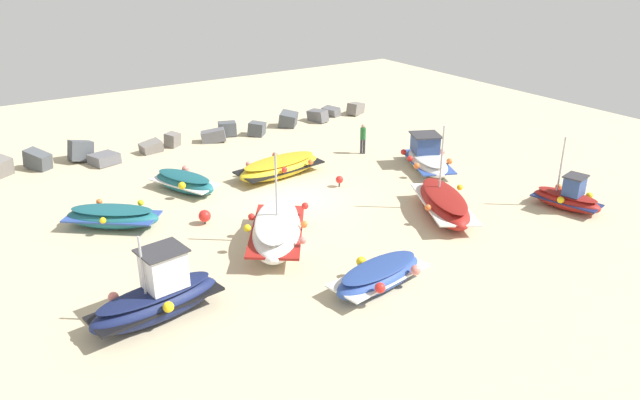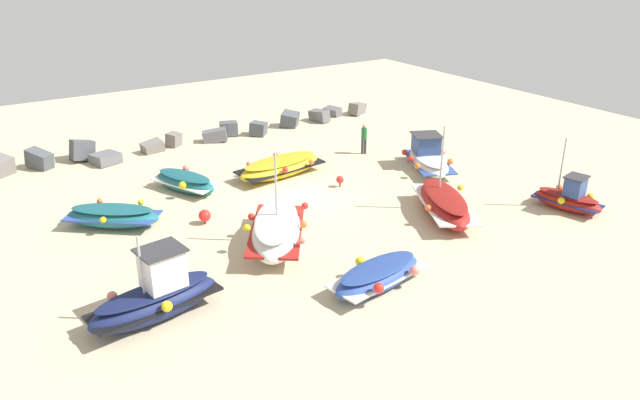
{
  "view_description": "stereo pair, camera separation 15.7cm",
  "coord_description": "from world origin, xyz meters",
  "px_view_note": "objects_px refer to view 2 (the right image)",
  "views": [
    {
      "loc": [
        -13.4,
        -22.46,
        11.02
      ],
      "look_at": [
        -0.35,
        -2.6,
        0.9
      ],
      "focal_mm": 34.19,
      "sensor_mm": 36.0,
      "label": 1
    },
    {
      "loc": [
        -13.27,
        -22.55,
        11.02
      ],
      "look_at": [
        -0.35,
        -2.6,
        0.9
      ],
      "focal_mm": 34.19,
      "sensor_mm": 36.0,
      "label": 2
    }
  ],
  "objects_px": {
    "fishing_boat_4": "(156,296)",
    "fishing_boat_6": "(568,198)",
    "fishing_boat_0": "(277,230)",
    "fishing_boat_3": "(185,182)",
    "fishing_boat_8": "(113,216)",
    "fishing_boat_1": "(280,167)",
    "fishing_boat_5": "(444,204)",
    "mooring_buoy_1": "(205,216)",
    "fishing_boat_7": "(378,276)",
    "mooring_buoy_0": "(340,180)",
    "fishing_boat_2": "(428,158)",
    "person_walking": "(364,137)"
  },
  "relations": [
    {
      "from": "fishing_boat_7",
      "to": "person_walking",
      "type": "bearing_deg",
      "value": -133.8
    },
    {
      "from": "fishing_boat_4",
      "to": "fishing_boat_6",
      "type": "relative_size",
      "value": 1.37
    },
    {
      "from": "fishing_boat_2",
      "to": "fishing_boat_3",
      "type": "distance_m",
      "value": 12.48
    },
    {
      "from": "fishing_boat_3",
      "to": "fishing_boat_5",
      "type": "bearing_deg",
      "value": 19.87
    },
    {
      "from": "fishing_boat_0",
      "to": "person_walking",
      "type": "distance_m",
      "value": 11.95
    },
    {
      "from": "fishing_boat_4",
      "to": "mooring_buoy_0",
      "type": "height_order",
      "value": "fishing_boat_4"
    },
    {
      "from": "fishing_boat_8",
      "to": "fishing_boat_7",
      "type": "bearing_deg",
      "value": -18.77
    },
    {
      "from": "fishing_boat_0",
      "to": "fishing_boat_7",
      "type": "distance_m",
      "value": 4.87
    },
    {
      "from": "fishing_boat_7",
      "to": "mooring_buoy_1",
      "type": "relative_size",
      "value": 6.39
    },
    {
      "from": "fishing_boat_1",
      "to": "fishing_boat_2",
      "type": "bearing_deg",
      "value": -32.8
    },
    {
      "from": "fishing_boat_1",
      "to": "fishing_boat_2",
      "type": "distance_m",
      "value": 7.73
    },
    {
      "from": "person_walking",
      "to": "mooring_buoy_0",
      "type": "bearing_deg",
      "value": -18.35
    },
    {
      "from": "fishing_boat_6",
      "to": "mooring_buoy_0",
      "type": "height_order",
      "value": "fishing_boat_6"
    },
    {
      "from": "fishing_boat_1",
      "to": "fishing_boat_3",
      "type": "distance_m",
      "value": 4.87
    },
    {
      "from": "fishing_boat_4",
      "to": "fishing_boat_8",
      "type": "bearing_deg",
      "value": 77.05
    },
    {
      "from": "fishing_boat_4",
      "to": "mooring_buoy_1",
      "type": "relative_size",
      "value": 7.08
    },
    {
      "from": "fishing_boat_2",
      "to": "mooring_buoy_1",
      "type": "xyz_separation_m",
      "value": [
        -12.5,
        0.03,
        -0.21
      ]
    },
    {
      "from": "fishing_boat_1",
      "to": "fishing_boat_2",
      "type": "height_order",
      "value": "fishing_boat_2"
    },
    {
      "from": "fishing_boat_5",
      "to": "fishing_boat_7",
      "type": "height_order",
      "value": "fishing_boat_5"
    },
    {
      "from": "fishing_boat_7",
      "to": "mooring_buoy_0",
      "type": "distance_m",
      "value": 9.4
    },
    {
      "from": "fishing_boat_0",
      "to": "fishing_boat_5",
      "type": "bearing_deg",
      "value": 112.17
    },
    {
      "from": "fishing_boat_2",
      "to": "mooring_buoy_0",
      "type": "distance_m",
      "value": 5.34
    },
    {
      "from": "fishing_boat_0",
      "to": "fishing_boat_7",
      "type": "relative_size",
      "value": 1.27
    },
    {
      "from": "fishing_boat_1",
      "to": "fishing_boat_5",
      "type": "xyz_separation_m",
      "value": [
        3.5,
        -8.15,
        0.09
      ]
    },
    {
      "from": "fishing_boat_1",
      "to": "fishing_boat_3",
      "type": "bearing_deg",
      "value": 163.71
    },
    {
      "from": "fishing_boat_8",
      "to": "fishing_boat_1",
      "type": "bearing_deg",
      "value": 47.73
    },
    {
      "from": "fishing_boat_5",
      "to": "mooring_buoy_1",
      "type": "xyz_separation_m",
      "value": [
        -8.99,
        4.92,
        -0.21
      ]
    },
    {
      "from": "fishing_boat_7",
      "to": "mooring_buoy_0",
      "type": "xyz_separation_m",
      "value": [
        4.22,
        8.4,
        -0.09
      ]
    },
    {
      "from": "fishing_boat_8",
      "to": "person_walking",
      "type": "height_order",
      "value": "person_walking"
    },
    {
      "from": "fishing_boat_3",
      "to": "fishing_boat_0",
      "type": "bearing_deg",
      "value": -16.17
    },
    {
      "from": "fishing_boat_8",
      "to": "mooring_buoy_1",
      "type": "xyz_separation_m",
      "value": [
        3.31,
        -1.87,
        -0.1
      ]
    },
    {
      "from": "fishing_boat_3",
      "to": "fishing_boat_4",
      "type": "xyz_separation_m",
      "value": [
        -4.7,
        -9.65,
        0.3
      ]
    },
    {
      "from": "fishing_boat_0",
      "to": "fishing_boat_3",
      "type": "relative_size",
      "value": 1.35
    },
    {
      "from": "fishing_boat_6",
      "to": "person_walking",
      "type": "distance_m",
      "value": 11.56
    },
    {
      "from": "fishing_boat_4",
      "to": "fishing_boat_7",
      "type": "bearing_deg",
      "value": -26.19
    },
    {
      "from": "fishing_boat_4",
      "to": "mooring_buoy_1",
      "type": "distance_m",
      "value": 6.99
    },
    {
      "from": "fishing_boat_4",
      "to": "fishing_boat_8",
      "type": "distance_m",
      "value": 7.61
    },
    {
      "from": "fishing_boat_3",
      "to": "fishing_boat_4",
      "type": "distance_m",
      "value": 10.73
    },
    {
      "from": "fishing_boat_0",
      "to": "fishing_boat_1",
      "type": "height_order",
      "value": "fishing_boat_0"
    },
    {
      "from": "fishing_boat_0",
      "to": "fishing_boat_6",
      "type": "distance_m",
      "value": 13.16
    },
    {
      "from": "fishing_boat_4",
      "to": "person_walking",
      "type": "distance_m",
      "value": 17.9
    },
    {
      "from": "fishing_boat_6",
      "to": "fishing_boat_8",
      "type": "height_order",
      "value": "fishing_boat_6"
    },
    {
      "from": "fishing_boat_2",
      "to": "mooring_buoy_1",
      "type": "bearing_deg",
      "value": 114.55
    },
    {
      "from": "fishing_boat_1",
      "to": "fishing_boat_0",
      "type": "bearing_deg",
      "value": -128.42
    },
    {
      "from": "fishing_boat_5",
      "to": "fishing_boat_6",
      "type": "bearing_deg",
      "value": 90.82
    },
    {
      "from": "mooring_buoy_0",
      "to": "mooring_buoy_1",
      "type": "xyz_separation_m",
      "value": [
        -7.17,
        -0.35,
        0.0
      ]
    },
    {
      "from": "fishing_boat_4",
      "to": "fishing_boat_5",
      "type": "xyz_separation_m",
      "value": [
        13.01,
        0.78,
        -0.19
      ]
    },
    {
      "from": "fishing_boat_3",
      "to": "fishing_boat_6",
      "type": "height_order",
      "value": "fishing_boat_6"
    },
    {
      "from": "fishing_boat_3",
      "to": "fishing_boat_5",
      "type": "distance_m",
      "value": 12.16
    },
    {
      "from": "fishing_boat_2",
      "to": "fishing_boat_6",
      "type": "bearing_deg",
      "value": -142.91
    }
  ]
}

